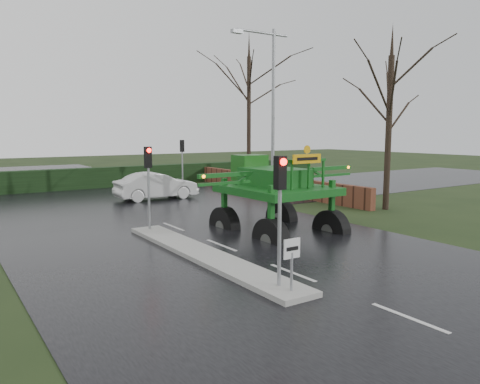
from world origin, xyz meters
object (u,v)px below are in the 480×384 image
traffic_signal_mid (148,170)px  street_light_right (269,99)px  crop_sprayer (268,185)px  white_sedan (157,199)px  traffic_signal_far (182,153)px  keep_left_sign (292,256)px  traffic_signal_near (280,193)px

traffic_signal_mid → street_light_right: street_light_right is taller
street_light_right → crop_sprayer: street_light_right is taller
street_light_right → white_sedan: 9.08m
traffic_signal_mid → traffic_signal_far: bearing=58.1°
traffic_signal_far → white_sedan: bearing=45.9°
traffic_signal_far → crop_sprayer: size_ratio=0.44×
traffic_signal_mid → crop_sprayer: (3.21, -3.74, -0.46)m
keep_left_sign → traffic_signal_near: bearing=90.0°
traffic_signal_mid → crop_sprayer: crop_sprayer is taller
traffic_signal_far → crop_sprayer: 16.90m
keep_left_sign → traffic_signal_near: (0.00, 0.49, 1.53)m
keep_left_sign → traffic_signal_far: bearing=70.1°
keep_left_sign → traffic_signal_near: traffic_signal_near is taller
traffic_signal_far → white_sedan: size_ratio=0.71×
traffic_signal_far → street_light_right: bearing=101.9°
street_light_right → white_sedan: bearing=142.1°
traffic_signal_mid → traffic_signal_near: bearing=-90.0°
keep_left_sign → white_sedan: bearing=76.9°
keep_left_sign → crop_sprayer: (3.21, 5.25, 1.07)m
white_sedan → traffic_signal_far: bearing=-43.1°
crop_sprayer → white_sedan: crop_sprayer is taller
keep_left_sign → traffic_signal_mid: (0.00, 8.99, 1.53)m
traffic_signal_near → keep_left_sign: bearing=-90.0°
keep_left_sign → white_sedan: 18.20m
traffic_signal_mid → street_light_right: bearing=25.4°
traffic_signal_near → crop_sprayer: bearing=56.0°
traffic_signal_near → white_sedan: 17.88m
traffic_signal_far → street_light_right: (1.69, -8.01, 3.40)m
street_light_right → crop_sprayer: bearing=-127.3°
keep_left_sign → traffic_signal_near: size_ratio=0.38×
crop_sprayer → keep_left_sign: bearing=-122.8°
traffic_signal_far → white_sedan: traffic_signal_far is taller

